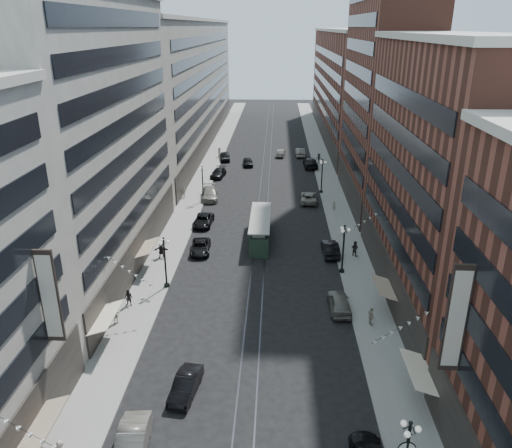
% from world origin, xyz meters
% --- Properties ---
extents(ground, '(220.00, 220.00, 0.00)m').
position_xyz_m(ground, '(0.00, 60.00, 0.00)').
color(ground, black).
rests_on(ground, ground).
extents(sidewalk_west, '(4.00, 180.00, 0.15)m').
position_xyz_m(sidewalk_west, '(-11.00, 70.00, 0.07)').
color(sidewalk_west, gray).
rests_on(sidewalk_west, ground).
extents(sidewalk_east, '(4.00, 180.00, 0.15)m').
position_xyz_m(sidewalk_east, '(11.00, 70.00, 0.07)').
color(sidewalk_east, gray).
rests_on(sidewalk_east, ground).
extents(rail_west, '(0.12, 180.00, 0.02)m').
position_xyz_m(rail_west, '(-0.70, 70.00, 0.01)').
color(rail_west, '#2D2D33').
rests_on(rail_west, ground).
extents(rail_east, '(0.12, 180.00, 0.02)m').
position_xyz_m(rail_east, '(0.70, 70.00, 0.01)').
color(rail_east, '#2D2D33').
rests_on(rail_east, ground).
extents(building_west_mid, '(8.00, 36.00, 28.00)m').
position_xyz_m(building_west_mid, '(-17.00, 33.00, 14.00)').
color(building_west_mid, '#ADA999').
rests_on(building_west_mid, ground).
extents(building_west_far, '(8.00, 90.00, 26.00)m').
position_xyz_m(building_west_far, '(-17.00, 96.00, 13.00)').
color(building_west_far, '#ADA999').
rests_on(building_west_far, ground).
extents(building_east_mid, '(8.00, 30.00, 24.00)m').
position_xyz_m(building_east_mid, '(17.00, 28.00, 12.00)').
color(building_east_mid, brown).
rests_on(building_east_mid, ground).
extents(building_east_tower, '(8.00, 26.00, 42.00)m').
position_xyz_m(building_east_tower, '(17.00, 56.00, 21.00)').
color(building_east_tower, brown).
rests_on(building_east_tower, ground).
extents(building_east_far, '(8.00, 72.00, 24.00)m').
position_xyz_m(building_east_far, '(17.00, 105.00, 12.00)').
color(building_east_far, brown).
rests_on(building_east_far, ground).
extents(lamppost_sw_far, '(1.03, 1.14, 5.52)m').
position_xyz_m(lamppost_sw_far, '(-9.20, 28.00, 3.10)').
color(lamppost_sw_far, black).
rests_on(lamppost_sw_far, sidewalk_west).
extents(lamppost_sw_mid, '(1.03, 1.14, 5.52)m').
position_xyz_m(lamppost_sw_mid, '(-9.20, 55.00, 3.10)').
color(lamppost_sw_mid, black).
rests_on(lamppost_sw_mid, sidewalk_west).
extents(lamppost_se_far, '(1.03, 1.14, 5.52)m').
position_xyz_m(lamppost_se_far, '(9.20, 32.00, 3.10)').
color(lamppost_se_far, black).
rests_on(lamppost_se_far, sidewalk_east).
extents(lamppost_se_mid, '(1.03, 1.14, 5.52)m').
position_xyz_m(lamppost_se_mid, '(9.20, 60.00, 3.10)').
color(lamppost_se_mid, black).
rests_on(lamppost_se_mid, sidewalk_east).
extents(streetcar, '(2.47, 11.16, 3.09)m').
position_xyz_m(streetcar, '(0.00, 40.80, 1.42)').
color(streetcar, '#223628').
rests_on(streetcar, ground).
extents(car_1, '(2.21, 5.28, 1.70)m').
position_xyz_m(car_1, '(-6.89, 6.54, 0.85)').
color(car_1, '#66635B').
rests_on(car_1, ground).
extents(car_2, '(2.57, 4.98, 1.34)m').
position_xyz_m(car_2, '(-6.98, 36.76, 0.67)').
color(car_2, black).
rests_on(car_2, ground).
extents(car_4, '(2.06, 4.87, 1.64)m').
position_xyz_m(car_4, '(8.02, 24.34, 0.82)').
color(car_4, '#66645B').
rests_on(car_4, ground).
extents(car_5, '(2.14, 4.60, 1.46)m').
position_xyz_m(car_5, '(-4.50, 12.27, 0.73)').
color(car_5, black).
rests_on(car_5, ground).
extents(pedestrian_2, '(0.88, 0.58, 1.66)m').
position_xyz_m(pedestrian_2, '(-11.99, 24.08, 0.98)').
color(pedestrian_2, black).
rests_on(pedestrian_2, sidewalk_west).
extents(pedestrian_4, '(0.72, 1.11, 1.75)m').
position_xyz_m(pedestrian_4, '(10.55, 21.72, 1.03)').
color(pedestrian_4, '#A69D8A').
rests_on(pedestrian_4, sidewalk_east).
extents(car_7, '(2.57, 5.17, 1.41)m').
position_xyz_m(car_7, '(-7.85, 45.39, 0.70)').
color(car_7, black).
rests_on(car_7, ground).
extents(car_8, '(3.19, 6.20, 1.72)m').
position_xyz_m(car_8, '(-8.40, 56.44, 0.86)').
color(car_8, slate).
rests_on(car_8, ground).
extents(car_9, '(2.55, 5.05, 1.65)m').
position_xyz_m(car_9, '(-8.40, 80.45, 0.83)').
color(car_9, black).
rests_on(car_9, ground).
extents(car_10, '(1.92, 4.92, 1.60)m').
position_xyz_m(car_10, '(8.40, 36.71, 0.80)').
color(car_10, black).
rests_on(car_10, ground).
extents(car_11, '(2.83, 5.60, 1.52)m').
position_xyz_m(car_11, '(6.95, 55.57, 0.76)').
color(car_11, gray).
rests_on(car_11, ground).
extents(car_12, '(2.73, 6.20, 1.77)m').
position_xyz_m(car_12, '(8.40, 75.86, 0.89)').
color(car_12, black).
rests_on(car_12, ground).
extents(car_13, '(2.31, 4.60, 1.50)m').
position_xyz_m(car_13, '(-3.55, 76.54, 0.75)').
color(car_13, black).
rests_on(car_13, ground).
extents(car_14, '(2.07, 4.53, 1.44)m').
position_xyz_m(car_14, '(2.88, 84.37, 0.72)').
color(car_14, slate).
rests_on(car_14, ground).
extents(pedestrian_5, '(1.74, 0.66, 1.83)m').
position_xyz_m(pedestrian_5, '(-11.25, 34.88, 1.07)').
color(pedestrian_5, black).
rests_on(pedestrian_5, sidewalk_west).
extents(pedestrian_6, '(1.01, 0.51, 1.68)m').
position_xyz_m(pedestrian_6, '(-12.42, 56.52, 0.99)').
color(pedestrian_6, '#B1A893').
rests_on(pedestrian_6, sidewalk_west).
extents(pedestrian_7, '(1.00, 0.91, 1.81)m').
position_xyz_m(pedestrian_7, '(11.17, 36.29, 1.06)').
color(pedestrian_7, black).
rests_on(pedestrian_7, sidewalk_east).
extents(pedestrian_8, '(0.69, 0.60, 1.60)m').
position_xyz_m(pedestrian_8, '(10.31, 51.41, 0.95)').
color(pedestrian_8, '#ACA18F').
rests_on(pedestrian_8, sidewalk_east).
extents(pedestrian_9, '(1.31, 0.76, 1.91)m').
position_xyz_m(pedestrian_9, '(10.20, 78.52, 1.10)').
color(pedestrian_9, black).
rests_on(pedestrian_9, sidewalk_east).
extents(car_extra_0, '(1.96, 5.17, 1.68)m').
position_xyz_m(car_extra_0, '(6.80, 84.55, 0.84)').
color(car_extra_0, slate).
rests_on(car_extra_0, ground).
extents(car_extra_1, '(2.76, 5.40, 1.50)m').
position_xyz_m(car_extra_1, '(-8.40, 68.51, 0.75)').
color(car_extra_1, black).
rests_on(car_extra_1, ground).
extents(pedestrian_extra_0, '(0.96, 0.81, 1.51)m').
position_xyz_m(pedestrian_extra_0, '(-12.37, 21.05, 0.90)').
color(pedestrian_extra_0, gray).
rests_on(pedestrian_extra_0, sidewalk_west).
extents(pedestrian_extra_1, '(0.81, 1.07, 1.94)m').
position_xyz_m(pedestrian_extra_1, '(-9.75, 82.87, 1.12)').
color(pedestrian_extra_1, beige).
rests_on(pedestrian_extra_1, sidewalk_west).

